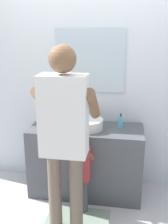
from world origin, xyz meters
TOP-DOWN VIEW (x-y plane):
  - ground_plane at (0.00, 0.00)m, footprint 14.00×14.00m
  - back_wall at (0.00, 0.62)m, footprint 4.40×0.10m
  - vanity_cabinet at (0.00, 0.30)m, footprint 1.28×0.54m
  - sink_basin at (0.00, 0.28)m, footprint 0.39×0.39m
  - faucet at (0.00, 0.51)m, footprint 0.18×0.14m
  - toothbrush_cup at (-0.39, 0.31)m, footprint 0.07×0.07m
  - soap_bottle at (0.38, 0.38)m, footprint 0.06×0.06m
  - bath_mat at (0.00, -0.25)m, footprint 0.64×0.40m
  - child_toddler at (0.00, -0.10)m, footprint 0.27×0.27m
  - adult_parent at (-0.09, -0.37)m, footprint 0.54×0.57m

SIDE VIEW (x-z plane):
  - ground_plane at x=0.00m, z-range 0.00..0.00m
  - bath_mat at x=0.00m, z-range 0.00..0.02m
  - vanity_cabinet at x=0.00m, z-range 0.00..0.81m
  - child_toddler at x=0.00m, z-range 0.09..0.96m
  - toothbrush_cup at x=-0.39m, z-range 0.76..0.96m
  - sink_basin at x=0.00m, z-range 0.81..0.92m
  - soap_bottle at x=0.38m, z-range 0.79..0.96m
  - faucet at x=0.00m, z-range 0.80..0.98m
  - adult_parent at x=-0.09m, z-range 0.18..1.93m
  - back_wall at x=0.00m, z-range 0.00..2.70m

